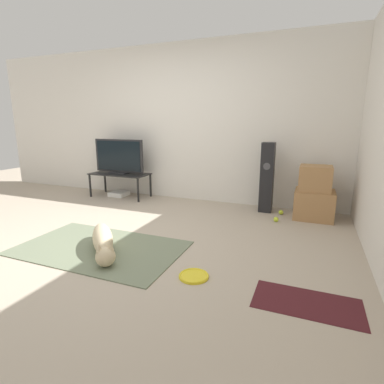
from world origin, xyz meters
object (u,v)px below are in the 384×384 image
dog (103,241)px  tennis_ball_near_speaker (276,219)px  cardboard_box_lower (314,204)px  tv_stand (120,176)px  tennis_ball_by_boxes (281,212)px  tv (119,157)px  floor_speaker (267,178)px  game_console (119,194)px  cardboard_box_upper (315,178)px  frisbee (194,276)px

dog → tennis_ball_near_speaker: bearing=47.3°
cardboard_box_lower → dog: bearing=-134.6°
tv_stand → tennis_ball_by_boxes: 2.80m
tv → tennis_ball_near_speaker: bearing=-8.4°
floor_speaker → game_console: (-2.61, -0.01, -0.47)m
cardboard_box_upper → floor_speaker: 0.66m
cardboard_box_upper → tv_stand: size_ratio=0.39×
floor_speaker → tv_stand: 2.54m
tennis_ball_near_speaker → tv: bearing=171.6°
game_console → dog: bearing=-58.3°
tennis_ball_by_boxes → game_console: 2.84m
cardboard_box_lower → tennis_ball_near_speaker: bearing=-141.8°
tv_stand → tv: tv is taller
tv → frisbee: bearing=-43.9°
frisbee → cardboard_box_upper: cardboard_box_upper is taller
tennis_ball_by_boxes → game_console: size_ratio=0.23×
frisbee → tennis_ball_near_speaker: (0.48, 1.78, 0.02)m
dog → cardboard_box_upper: (1.96, 1.99, 0.44)m
dog → floor_speaker: floor_speaker is taller
frisbee → tv: tv is taller
cardboard_box_lower → floor_speaker: (-0.66, 0.09, 0.32)m
floor_speaker → tv_stand: size_ratio=0.98×
cardboard_box_lower → tv_stand: tv_stand is taller
frisbee → tv_stand: bearing=136.1°
cardboard_box_upper → game_console: 3.30m
cardboard_box_lower → tv: bearing=179.1°
dog → tv_stand: bearing=120.8°
floor_speaker → dog: bearing=-122.1°
dog → tv_stand: tv_stand is taller
frisbee → tennis_ball_by_boxes: 2.20m
dog → tv: bearing=120.8°
tv → tennis_ball_by_boxes: 2.86m
tv → floor_speaker: bearing=0.8°
dog → tennis_ball_near_speaker: dog is taller
frisbee → cardboard_box_lower: bearing=66.4°
tv → tennis_ball_near_speaker: tv is taller
tv → tv_stand: bearing=-90.0°
dog → tv: tv is taller
cardboard_box_lower → tv: (-3.20, 0.05, 0.52)m
tv → game_console: (-0.07, 0.03, -0.67)m
tennis_ball_by_boxes → cardboard_box_upper: bearing=-3.3°
dog → cardboard_box_lower: bearing=45.4°
tv_stand → tennis_ball_near_speaker: bearing=-8.4°
tv_stand → tv: size_ratio=1.10×
cardboard_box_lower → game_console: size_ratio=1.77×
cardboard_box_upper → cardboard_box_lower: bearing=53.4°
tv_stand → tv: bearing=90.0°
frisbee → dog: bearing=173.0°
floor_speaker → game_console: bearing=-179.9°
dog → floor_speaker: bearing=57.9°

